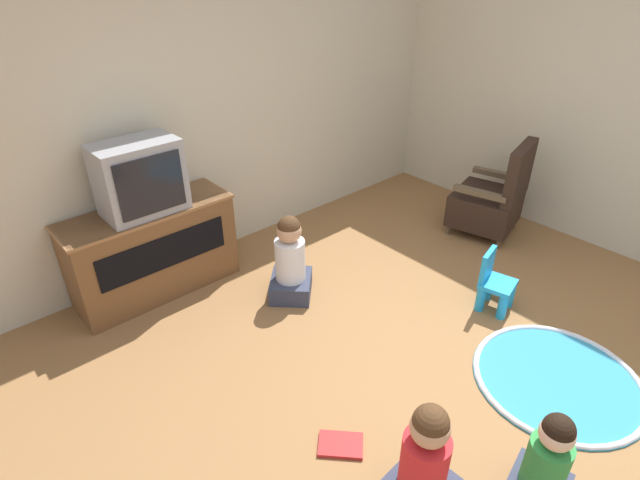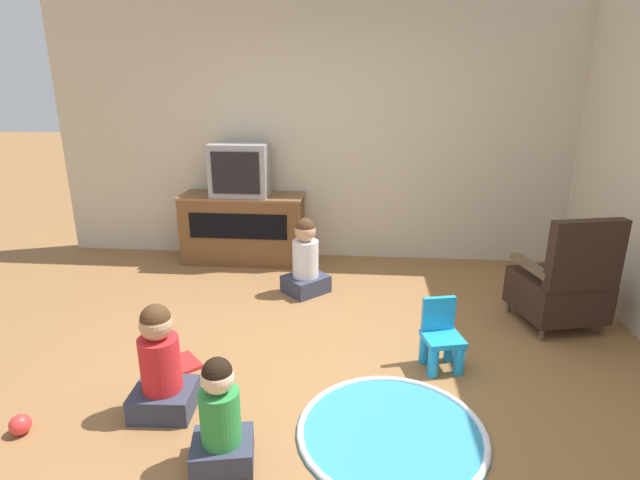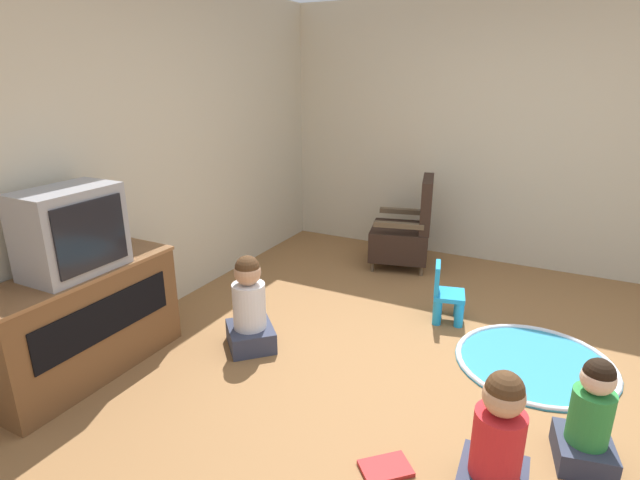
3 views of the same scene
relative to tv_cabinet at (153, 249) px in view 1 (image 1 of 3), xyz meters
The scene contains 11 objects.
ground_plane 2.40m from the tv_cabinet, 66.14° to the right, with size 30.00×30.00×0.00m, color olive.
wall_back 1.23m from the tv_cabinet, 22.61° to the left, with size 5.56×0.12×2.64m.
tv_cabinet is the anchor object (origin of this frame).
television 0.62m from the tv_cabinet, 90.00° to the right, with size 0.59×0.37×0.54m.
black_armchair 3.11m from the tv_cabinet, 24.08° to the right, with size 0.71×0.71×0.93m.
yellow_kid_chair 2.68m from the tv_cabinet, 46.95° to the right, with size 0.30×0.29×0.48m.
play_mat 3.07m from the tv_cabinet, 61.29° to the right, with size 1.07×1.07×0.04m.
child_watching_left 2.59m from the tv_cabinet, 87.23° to the right, with size 0.37×0.33×0.69m.
child_watching_center 3.03m from the tv_cabinet, 78.85° to the right, with size 0.36×0.33×0.61m.
child_watching_right 1.09m from the tv_cabinet, 45.76° to the right, with size 0.48×0.48×0.71m.
book 2.12m from the tv_cabinet, 88.22° to the right, with size 0.30×0.30×0.02m.
Camera 1 is at (-2.20, -1.21, 2.45)m, focal length 28.00 mm.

